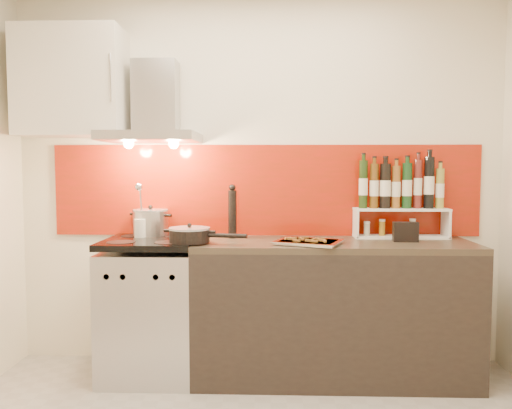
{
  "coord_description": "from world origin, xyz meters",
  "views": [
    {
      "loc": [
        0.1,
        -2.14,
        1.37
      ],
      "look_at": [
        0.0,
        0.95,
        1.15
      ],
      "focal_mm": 35.0,
      "sensor_mm": 36.0,
      "label": 1
    }
  ],
  "objects_px": {
    "saute_pan": "(191,235)",
    "baking_tray": "(308,242)",
    "counter": "(333,309)",
    "pepper_mill": "(232,212)",
    "range_stove": "(152,309)",
    "stock_pot": "(151,222)"
  },
  "relations": [
    {
      "from": "saute_pan",
      "to": "baking_tray",
      "type": "height_order",
      "value": "saute_pan"
    },
    {
      "from": "counter",
      "to": "baking_tray",
      "type": "distance_m",
      "value": 0.51
    },
    {
      "from": "saute_pan",
      "to": "pepper_mill",
      "type": "distance_m",
      "value": 0.38
    },
    {
      "from": "counter",
      "to": "saute_pan",
      "type": "distance_m",
      "value": 1.05
    },
    {
      "from": "range_stove",
      "to": "stock_pot",
      "type": "xyz_separation_m",
      "value": [
        -0.05,
        0.2,
        0.56
      ]
    },
    {
      "from": "counter",
      "to": "pepper_mill",
      "type": "bearing_deg",
      "value": 168.34
    },
    {
      "from": "range_stove",
      "to": "baking_tray",
      "type": "distance_m",
      "value": 1.14
    },
    {
      "from": "pepper_mill",
      "to": "baking_tray",
      "type": "bearing_deg",
      "value": -27.97
    },
    {
      "from": "counter",
      "to": "baking_tray",
      "type": "height_order",
      "value": "baking_tray"
    },
    {
      "from": "counter",
      "to": "range_stove",
      "type": "bearing_deg",
      "value": -179.77
    },
    {
      "from": "baking_tray",
      "to": "saute_pan",
      "type": "bearing_deg",
      "value": -179.42
    },
    {
      "from": "saute_pan",
      "to": "counter",
      "type": "bearing_deg",
      "value": 8.39
    },
    {
      "from": "stock_pot",
      "to": "saute_pan",
      "type": "distance_m",
      "value": 0.47
    },
    {
      "from": "counter",
      "to": "saute_pan",
      "type": "height_order",
      "value": "saute_pan"
    },
    {
      "from": "stock_pot",
      "to": "saute_pan",
      "type": "bearing_deg",
      "value": -44.78
    },
    {
      "from": "range_stove",
      "to": "counter",
      "type": "xyz_separation_m",
      "value": [
        1.2,
        0.0,
        0.01
      ]
    },
    {
      "from": "stock_pot",
      "to": "saute_pan",
      "type": "relative_size",
      "value": 0.49
    },
    {
      "from": "range_stove",
      "to": "counter",
      "type": "bearing_deg",
      "value": 0.23
    },
    {
      "from": "range_stove",
      "to": "saute_pan",
      "type": "bearing_deg",
      "value": -24.27
    },
    {
      "from": "range_stove",
      "to": "stock_pot",
      "type": "bearing_deg",
      "value": 103.22
    },
    {
      "from": "counter",
      "to": "baking_tray",
      "type": "xyz_separation_m",
      "value": [
        -0.17,
        -0.13,
        0.47
      ]
    },
    {
      "from": "range_stove",
      "to": "saute_pan",
      "type": "distance_m",
      "value": 0.6
    }
  ]
}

